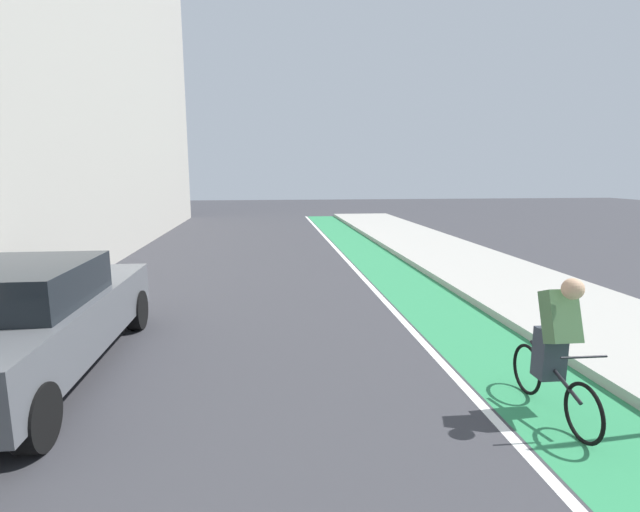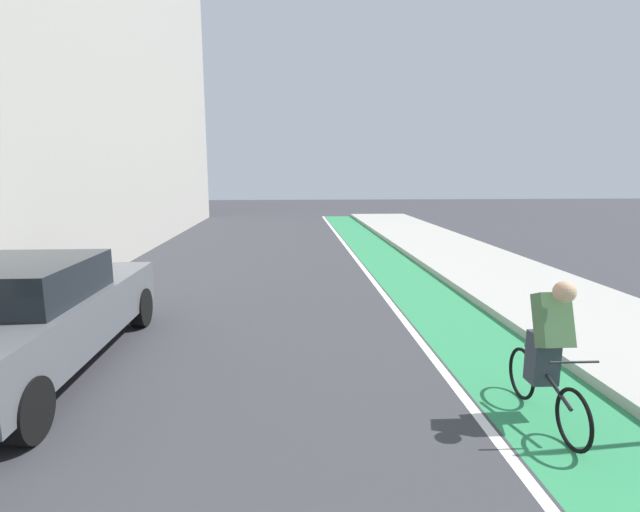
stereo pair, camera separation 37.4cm
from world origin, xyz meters
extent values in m
plane|color=#38383D|center=(0.00, 12.52, 0.00)|extent=(72.68, 72.68, 0.00)
cube|color=#2D8451|center=(3.31, 14.52, 0.00)|extent=(1.60, 33.04, 0.00)
cube|color=white|center=(2.41, 14.52, 0.00)|extent=(0.12, 33.04, 0.00)
cube|color=#A8A59E|center=(5.75, 14.52, 0.07)|extent=(3.27, 33.04, 0.14)
cube|color=#595B60|center=(-3.06, 8.93, 0.68)|extent=(1.86, 4.65, 0.70)
cube|color=black|center=(-3.06, 8.70, 1.26)|extent=(1.63, 1.95, 0.55)
cylinder|color=black|center=(-3.91, 10.71, 0.33)|extent=(0.22, 0.66, 0.66)
cylinder|color=black|center=(-2.21, 10.70, 0.33)|extent=(0.22, 0.66, 0.66)
cylinder|color=black|center=(-2.22, 7.15, 0.33)|extent=(0.22, 0.66, 0.66)
torus|color=black|center=(3.06, 6.68, 0.30)|extent=(0.05, 0.60, 0.60)
torus|color=black|center=(3.08, 7.73, 0.30)|extent=(0.05, 0.60, 0.60)
cylinder|color=black|center=(3.07, 7.20, 0.52)|extent=(0.06, 0.96, 0.33)
cylinder|color=black|center=(3.07, 7.39, 0.60)|extent=(0.04, 0.12, 0.55)
cylinder|color=black|center=(3.06, 6.76, 0.85)|extent=(0.48, 0.03, 0.02)
cube|color=#333842|center=(3.07, 7.31, 0.67)|extent=(0.28, 0.24, 0.56)
cube|color=#4C7247|center=(3.07, 7.18, 1.13)|extent=(0.33, 0.40, 0.60)
sphere|color=tan|center=(3.07, 7.02, 1.47)|extent=(0.22, 0.22, 0.22)
camera|label=1|loc=(0.00, 2.77, 2.63)|focal=26.23mm
camera|label=2|loc=(0.37, 2.73, 2.63)|focal=26.23mm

